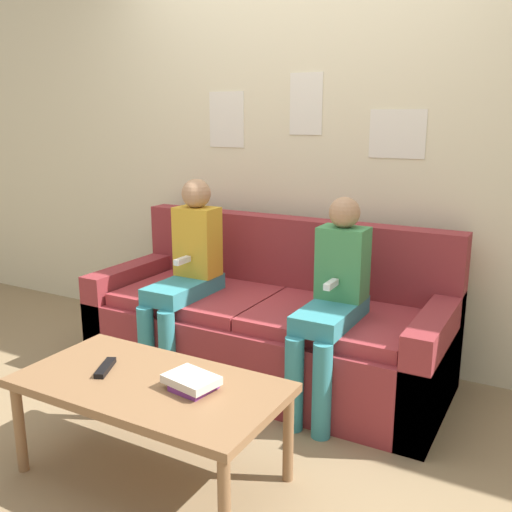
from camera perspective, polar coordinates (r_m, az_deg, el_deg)
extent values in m
plane|color=#937A56|center=(2.96, -3.74, -15.44)|extent=(10.00, 10.00, 0.00)
cube|color=beige|center=(3.48, 5.18, 11.37)|extent=(8.00, 0.06, 2.60)
cube|color=white|center=(3.71, -2.96, 13.46)|extent=(0.25, 0.00, 0.34)
cube|color=white|center=(3.45, 5.02, 14.90)|extent=(0.21, 0.00, 0.35)
cube|color=white|center=(3.26, 13.95, 11.75)|extent=(0.31, 0.00, 0.26)
cube|color=maroon|center=(3.25, 0.87, -8.81)|extent=(1.99, 0.81, 0.39)
cube|color=maroon|center=(3.40, 3.56, -0.12)|extent=(1.99, 0.14, 0.48)
cube|color=maroon|center=(3.72, -11.82, -4.82)|extent=(0.14, 0.81, 0.55)
cube|color=maroon|center=(2.93, 17.28, -10.36)|extent=(0.14, 0.81, 0.55)
cube|color=#A1343A|center=(3.35, -5.80, -3.96)|extent=(0.83, 0.65, 0.07)
cube|color=#A1343A|center=(2.97, 7.80, -6.37)|extent=(0.83, 0.65, 0.07)
cube|color=#8E6642|center=(2.36, -10.58, -12.59)|extent=(1.08, 0.56, 0.04)
cylinder|color=#8E6642|center=(2.64, -22.57, -15.64)|extent=(0.04, 0.04, 0.39)
cylinder|color=#8E6642|center=(2.05, -3.19, -23.76)|extent=(0.04, 0.04, 0.39)
cylinder|color=#8E6642|center=(2.92, -15.06, -12.09)|extent=(0.04, 0.04, 0.39)
cylinder|color=#8E6642|center=(2.40, 3.24, -17.63)|extent=(0.04, 0.04, 0.39)
cylinder|color=teal|center=(3.17, -10.89, -9.01)|extent=(0.09, 0.09, 0.46)
cylinder|color=teal|center=(3.08, -8.86, -9.56)|extent=(0.09, 0.09, 0.46)
cube|color=teal|center=(3.22, -7.21, -3.25)|extent=(0.23, 0.50, 0.09)
cube|color=gold|center=(3.27, -5.88, 1.45)|extent=(0.24, 0.16, 0.39)
sphere|color=tan|center=(3.22, -6.00, 6.24)|extent=(0.16, 0.16, 0.16)
cube|color=white|center=(3.17, -7.39, -0.46)|extent=(0.03, 0.12, 0.03)
cylinder|color=teal|center=(2.73, 3.82, -12.67)|extent=(0.09, 0.09, 0.46)
cylinder|color=teal|center=(2.68, 6.60, -13.26)|extent=(0.09, 0.09, 0.46)
cube|color=teal|center=(2.81, 7.48, -5.80)|extent=(0.23, 0.50, 0.09)
cube|color=#429356|center=(2.87, 8.67, -0.69)|extent=(0.24, 0.16, 0.36)
sphere|color=tan|center=(2.82, 8.85, 4.32)|extent=(0.15, 0.15, 0.15)
cube|color=white|center=(2.76, 7.51, -2.84)|extent=(0.03, 0.12, 0.03)
cube|color=black|center=(2.48, -14.84, -10.76)|extent=(0.11, 0.17, 0.02)
cube|color=#7A3389|center=(2.26, -6.25, -12.88)|extent=(0.16, 0.16, 0.02)
cube|color=silver|center=(2.25, -6.48, -12.18)|extent=(0.22, 0.18, 0.03)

